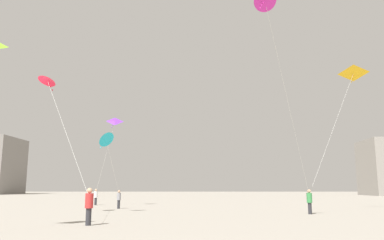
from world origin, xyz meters
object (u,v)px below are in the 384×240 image
(kite_violet_delta, at_px, (115,123))
(kite_cyan_diamond, at_px, (107,139))
(person_in_green, at_px, (310,200))
(person_in_red, at_px, (90,205))
(kite_crimson_diamond, at_px, (48,81))
(kite_magenta_diamond, at_px, (266,1))
(person_in_grey, at_px, (119,198))
(kite_amber_delta, at_px, (354,74))
(person_in_white, at_px, (96,196))

(kite_violet_delta, xyz_separation_m, kite_cyan_diamond, (1.50, -10.07, -2.98))
(person_in_green, bearing_deg, person_in_red, -87.82)
(kite_cyan_diamond, bearing_deg, kite_crimson_diamond, -146.15)
(kite_crimson_diamond, distance_m, kite_magenta_diamond, 15.60)
(person_in_green, relative_size, kite_crimson_diamond, 0.20)
(person_in_red, distance_m, kite_violet_delta, 20.60)
(kite_cyan_diamond, relative_size, kite_magenta_diamond, 0.54)
(kite_magenta_diamond, bearing_deg, person_in_green, 58.89)
(person_in_green, distance_m, person_in_grey, 16.06)
(person_in_green, xyz_separation_m, kite_amber_delta, (5.26, 3.55, 10.20))
(person_in_white, xyz_separation_m, kite_crimson_diamond, (-0.05, -14.84, 8.27))
(person_in_green, height_order, kite_magenta_diamond, kite_magenta_diamond)
(person_in_red, relative_size, kite_magenta_diamond, 0.15)
(kite_violet_delta, height_order, kite_cyan_diamond, kite_violet_delta)
(person_in_green, distance_m, kite_magenta_diamond, 13.84)
(kite_cyan_diamond, distance_m, kite_amber_delta, 20.85)
(person_in_red, relative_size, kite_amber_delta, 0.17)
(person_in_green, xyz_separation_m, kite_magenta_diamond, (-3.96, -6.57, 11.52))
(kite_magenta_diamond, bearing_deg, person_in_white, 125.55)
(person_in_white, bearing_deg, kite_crimson_diamond, 37.12)
(person_in_white, relative_size, kite_cyan_diamond, 0.26)
(person_in_white, height_order, kite_amber_delta, kite_amber_delta)
(person_in_green, bearing_deg, kite_violet_delta, -153.18)
(kite_amber_delta, relative_size, kite_crimson_diamond, 1.23)
(kite_cyan_diamond, bearing_deg, person_in_green, -4.25)
(kite_cyan_diamond, height_order, kite_crimson_diamond, kite_crimson_diamond)
(kite_violet_delta, relative_size, kite_amber_delta, 0.72)
(kite_violet_delta, height_order, kite_magenta_diamond, kite_magenta_diamond)
(kite_cyan_diamond, bearing_deg, person_in_grey, 89.62)
(person_in_green, distance_m, kite_crimson_diamond, 20.13)
(kite_amber_delta, xyz_separation_m, kite_magenta_diamond, (-9.22, -10.11, 1.32))
(kite_amber_delta, bearing_deg, person_in_red, -148.35)
(kite_cyan_diamond, xyz_separation_m, kite_crimson_diamond, (-3.69, -2.48, 3.82))
(person_in_green, distance_m, kite_amber_delta, 12.02)
(person_in_white, distance_m, kite_violet_delta, 8.06)
(person_in_grey, distance_m, kite_magenta_diamond, 20.58)
(person_in_white, xyz_separation_m, person_in_red, (4.98, -21.33, 0.09))
(kite_crimson_diamond, bearing_deg, kite_violet_delta, 80.09)
(kite_amber_delta, height_order, kite_magenta_diamond, kite_magenta_diamond)
(kite_crimson_diamond, relative_size, kite_magenta_diamond, 0.72)
(kite_cyan_diamond, xyz_separation_m, kite_amber_delta, (19.88, 2.46, 5.78))
(person_in_white, bearing_deg, kite_amber_delta, 104.47)
(kite_crimson_diamond, bearing_deg, kite_cyan_diamond, 33.85)
(person_in_green, relative_size, kite_magenta_diamond, 0.14)
(person_in_white, height_order, person_in_green, person_in_green)
(person_in_green, xyz_separation_m, kite_violet_delta, (-16.12, 11.15, 7.40))
(kite_violet_delta, distance_m, kite_magenta_diamond, 21.88)
(kite_violet_delta, distance_m, kite_cyan_diamond, 10.60)
(kite_cyan_diamond, bearing_deg, kite_amber_delta, 7.06)
(kite_crimson_diamond, bearing_deg, person_in_red, -52.26)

